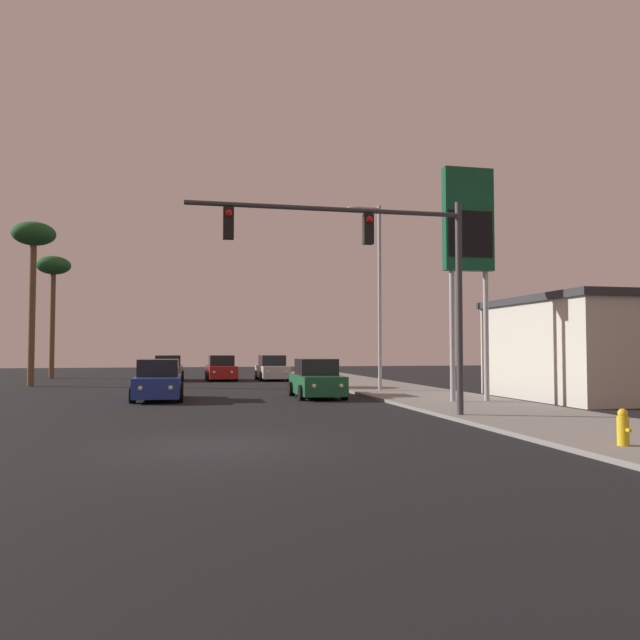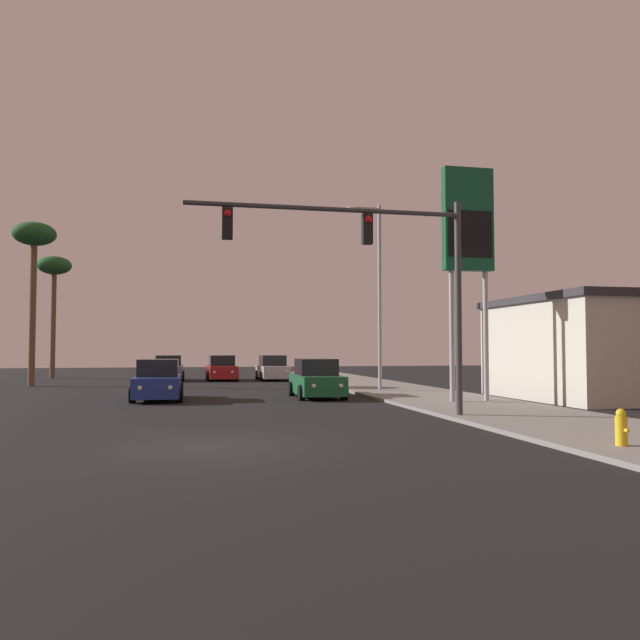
% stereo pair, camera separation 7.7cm
% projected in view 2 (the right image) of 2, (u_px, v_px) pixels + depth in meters
% --- Properties ---
extents(ground_plane, '(120.00, 120.00, 0.00)m').
position_uv_depth(ground_plane, '(215.00, 446.00, 13.59)').
color(ground_plane, black).
extents(sidewalk_right, '(5.00, 60.00, 0.12)m').
position_uv_depth(sidewalk_right, '(441.00, 399.00, 25.32)').
color(sidewalk_right, gray).
rests_on(sidewalk_right, ground).
extents(building_gas_station, '(10.30, 8.30, 4.30)m').
position_uv_depth(building_gas_station, '(632.00, 348.00, 26.68)').
color(building_gas_station, beige).
rests_on(building_gas_station, ground).
extents(car_blue, '(2.04, 4.31, 1.68)m').
position_uv_depth(car_blue, '(158.00, 382.00, 25.74)').
color(car_blue, navy).
rests_on(car_blue, ground).
extents(car_silver, '(2.04, 4.33, 1.68)m').
position_uv_depth(car_silver, '(273.00, 369.00, 42.02)').
color(car_silver, '#B7B7BC').
rests_on(car_silver, ground).
extents(car_red, '(2.04, 4.34, 1.68)m').
position_uv_depth(car_red, '(222.00, 369.00, 41.79)').
color(car_red, maroon).
rests_on(car_red, ground).
extents(car_grey, '(2.04, 4.32, 1.68)m').
position_uv_depth(car_grey, '(169.00, 369.00, 41.50)').
color(car_grey, slate).
rests_on(car_grey, ground).
extents(car_green, '(2.04, 4.32, 1.68)m').
position_uv_depth(car_green, '(316.00, 380.00, 27.01)').
color(car_green, '#195933').
rests_on(car_green, ground).
extents(traffic_light_mast, '(8.35, 0.36, 6.50)m').
position_uv_depth(traffic_light_mast, '(382.00, 259.00, 18.57)').
color(traffic_light_mast, '#38383D').
rests_on(traffic_light_mast, sidewalk_right).
extents(street_lamp, '(1.74, 0.24, 9.00)m').
position_uv_depth(street_lamp, '(377.00, 287.00, 30.27)').
color(street_lamp, '#99999E').
rests_on(street_lamp, sidewalk_right).
extents(gas_station_sign, '(2.00, 0.42, 9.00)m').
position_uv_depth(gas_station_sign, '(468.00, 232.00, 24.06)').
color(gas_station_sign, '#99999E').
rests_on(gas_station_sign, sidewalk_right).
extents(fire_hydrant, '(0.24, 0.34, 0.76)m').
position_uv_depth(fire_hydrant, '(621.00, 428.00, 12.84)').
color(fire_hydrant, gold).
rests_on(fire_hydrant, sidewalk_right).
extents(palm_tree_far, '(2.40, 2.40, 8.82)m').
position_uv_depth(palm_tree_far, '(54.00, 272.00, 45.08)').
color(palm_tree_far, brown).
rests_on(palm_tree_far, ground).
extents(palm_tree_mid, '(2.40, 2.40, 9.34)m').
position_uv_depth(palm_tree_mid, '(34.00, 244.00, 35.51)').
color(palm_tree_mid, brown).
rests_on(palm_tree_mid, ground).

